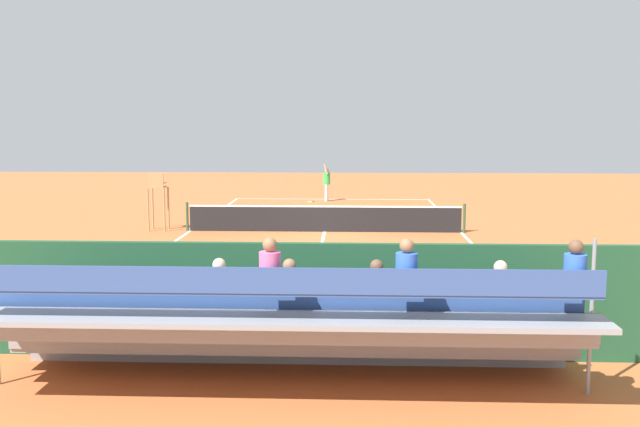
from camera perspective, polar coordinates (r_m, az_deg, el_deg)
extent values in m
plane|color=#BC6033|center=(26.21, 0.37, -1.47)|extent=(60.00, 60.00, 0.00)
cube|color=white|center=(37.11, 0.98, 1.16)|extent=(10.00, 0.10, 0.01)
cube|color=white|center=(15.44, -1.11, -7.78)|extent=(10.00, 0.10, 0.01)
cube|color=white|center=(26.50, 11.24, -1.51)|extent=(0.10, 22.00, 0.01)
cube|color=white|center=(26.85, -10.36, -1.37)|extent=(0.10, 22.00, 0.01)
cube|color=white|center=(32.19, 0.76, 0.20)|extent=(7.50, 0.10, 0.01)
cube|color=white|center=(20.26, -0.25, -4.11)|extent=(7.50, 0.10, 0.01)
cube|color=white|center=(26.21, 0.37, -1.47)|extent=(0.10, 12.10, 0.01)
cube|color=white|center=(37.11, 0.98, 1.16)|extent=(0.10, 0.30, 0.01)
cube|color=black|center=(26.14, 0.37, -0.49)|extent=(10.00, 0.02, 0.91)
cube|color=white|center=(26.08, 0.37, 0.57)|extent=(10.00, 0.04, 0.06)
cylinder|color=#2D5133|center=(26.44, 11.48, -0.37)|extent=(0.10, 0.10, 1.07)
cylinder|color=#2D5133|center=(26.80, -10.59, -0.24)|extent=(0.10, 0.10, 1.07)
cube|color=#1E4C2D|center=(12.30, -1.99, -6.96)|extent=(18.00, 0.16, 2.00)
cube|color=gray|center=(12.18, -2.10, -10.91)|extent=(9.00, 0.10, 0.45)
cube|color=gray|center=(11.79, -2.24, -10.59)|extent=(9.00, 0.80, 0.08)
cube|color=gray|center=(12.21, -2.09, -10.86)|extent=(9.00, 0.04, 0.45)
cube|color=#335193|center=(11.57, -2.29, -8.76)|extent=(8.60, 0.36, 0.04)
cube|color=#335193|center=(11.34, -2.37, -8.04)|extent=(8.60, 0.03, 0.36)
cube|color=gray|center=(10.89, -2.60, -9.63)|extent=(9.00, 0.80, 0.08)
cube|color=gray|center=(11.31, -2.42, -9.97)|extent=(9.00, 0.04, 0.45)
cube|color=#335193|center=(10.68, -2.66, -7.64)|extent=(8.60, 0.36, 0.04)
cube|color=#335193|center=(10.46, -2.75, -6.83)|extent=(8.60, 0.03, 0.36)
cube|color=gray|center=(10.00, -3.02, -8.51)|extent=(9.00, 0.80, 0.08)
cube|color=gray|center=(10.42, -2.81, -8.92)|extent=(9.00, 0.04, 0.45)
cube|color=#335193|center=(9.80, -3.09, -6.31)|extent=(8.60, 0.36, 0.04)
cube|color=#335193|center=(9.58, -3.20, -5.40)|extent=(8.60, 0.03, 0.36)
cylinder|color=gray|center=(11.34, 20.90, -7.78)|extent=(0.06, 0.06, 2.35)
cube|color=#2D2D33|center=(9.94, 6.86, -5.92)|extent=(0.32, 0.40, 0.12)
cylinder|color=blue|center=(9.76, 6.94, -4.45)|extent=(0.30, 0.30, 0.45)
sphere|color=#8C6647|center=(9.70, 6.97, -2.57)|extent=(0.20, 0.20, 0.20)
cube|color=#2D2D33|center=(10.80, 4.50, -7.26)|extent=(0.32, 0.40, 0.12)
cylinder|color=pink|center=(10.62, 4.54, -5.94)|extent=(0.30, 0.30, 0.45)
sphere|color=brown|center=(10.55, 4.56, -4.22)|extent=(0.20, 0.20, 0.20)
cube|color=#2D2D33|center=(10.83, -2.39, -7.20)|extent=(0.32, 0.40, 0.12)
cylinder|color=#9399A3|center=(10.65, -2.46, -5.88)|extent=(0.30, 0.30, 0.45)
sphere|color=#8C6647|center=(10.58, -2.47, -4.17)|extent=(0.20, 0.20, 0.20)
cube|color=#2D2D33|center=(11.02, 14.03, -7.17)|extent=(0.32, 0.40, 0.12)
cylinder|color=yellow|center=(10.84, 14.21, -5.87)|extent=(0.30, 0.30, 0.45)
sphere|color=beige|center=(10.77, 14.26, -4.18)|extent=(0.20, 0.20, 0.20)
cube|color=#2D2D33|center=(12.47, -18.24, -7.75)|extent=(0.32, 0.40, 0.12)
cylinder|color=purple|center=(12.29, -18.49, -6.61)|extent=(0.30, 0.30, 0.45)
sphere|color=#8C6647|center=(12.22, -18.55, -5.13)|extent=(0.20, 0.20, 0.20)
cube|color=#2D2D33|center=(10.97, -7.91, -7.08)|extent=(0.32, 0.40, 0.12)
cylinder|color=yellow|center=(10.79, -8.05, -5.77)|extent=(0.30, 0.30, 0.45)
sphere|color=beige|center=(10.72, -8.09, -4.08)|extent=(0.20, 0.20, 0.20)
cube|color=#2D2D33|center=(9.97, -3.94, -5.84)|extent=(0.32, 0.40, 0.12)
cylinder|color=pink|center=(9.79, -4.03, -4.38)|extent=(0.30, 0.30, 0.45)
sphere|color=#8C6647|center=(9.73, -4.05, -2.50)|extent=(0.20, 0.20, 0.20)
cube|color=#2D2D33|center=(10.36, 19.47, -5.74)|extent=(0.32, 0.40, 0.12)
cylinder|color=blue|center=(10.19, 19.74, -4.33)|extent=(0.30, 0.30, 0.45)
sphere|color=brown|center=(10.13, 19.82, -2.53)|extent=(0.20, 0.20, 0.20)
cube|color=#2D2D33|center=(11.96, -10.14, -8.13)|extent=(0.32, 0.40, 0.12)
cylinder|color=#9399A3|center=(11.78, -10.30, -6.95)|extent=(0.30, 0.30, 0.45)
sphere|color=brown|center=(11.70, -10.34, -5.41)|extent=(0.20, 0.20, 0.20)
cylinder|color=#A88456|center=(27.35, -12.05, 0.43)|extent=(0.07, 0.07, 1.60)
cylinder|color=#A88456|center=(27.51, -13.26, 0.44)|extent=(0.07, 0.07, 1.60)
cylinder|color=#A88456|center=(26.78, -12.36, 0.27)|extent=(0.07, 0.07, 1.60)
cylinder|color=#A88456|center=(26.94, -13.60, 0.28)|extent=(0.07, 0.07, 1.60)
cube|color=#A88456|center=(27.05, -12.87, 2.10)|extent=(0.56, 0.56, 0.06)
cube|color=#A88456|center=(26.80, -13.02, 2.63)|extent=(0.56, 0.06, 0.48)
cube|color=#A88456|center=(26.97, -12.34, 2.42)|extent=(0.04, 0.48, 0.04)
cube|color=#A88456|center=(27.11, -13.41, 2.41)|extent=(0.04, 0.48, 0.04)
cube|color=#9E754C|center=(13.29, 9.96, -8.42)|extent=(1.80, 0.40, 0.05)
cylinder|color=#9E754C|center=(13.47, 13.14, -9.29)|extent=(0.06, 0.06, 0.45)
cylinder|color=#9E754C|center=(13.28, 6.68, -9.39)|extent=(0.06, 0.06, 0.45)
cube|color=#9E754C|center=(13.04, 10.09, -7.37)|extent=(1.80, 0.04, 0.36)
cube|color=#334C8C|center=(13.06, 1.24, -9.83)|extent=(0.90, 0.36, 0.36)
cylinder|color=white|center=(36.34, 0.58, 1.70)|extent=(0.14, 0.14, 0.85)
cylinder|color=white|center=(36.13, 0.50, 1.66)|extent=(0.14, 0.14, 0.85)
cylinder|color=green|center=(36.17, 0.54, 2.82)|extent=(0.42, 0.42, 0.60)
sphere|color=tan|center=(36.14, 0.54, 3.47)|extent=(0.22, 0.22, 0.22)
cylinder|color=tan|center=(35.92, 0.47, 3.59)|extent=(0.26, 0.13, 0.55)
cylinder|color=tan|center=(36.38, 0.62, 2.90)|extent=(0.11, 0.11, 0.50)
cylinder|color=black|center=(35.89, -0.59, 0.97)|extent=(0.16, 0.26, 0.03)
torus|color=#D8CC4C|center=(35.66, -0.81, 0.92)|extent=(0.41, 0.41, 0.02)
cylinder|color=white|center=(35.66, -0.81, 0.92)|extent=(0.25, 0.25, 0.00)
sphere|color=#CCDB33|center=(34.04, -0.88, 0.64)|extent=(0.07, 0.07, 0.07)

